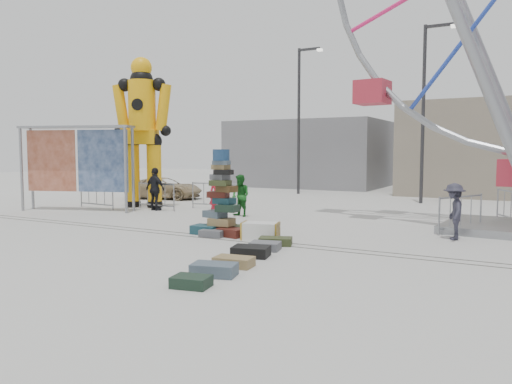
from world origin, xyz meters
The scene contains 26 objects.
ground centered at (0.00, 0.00, 0.00)m, with size 90.00×90.00×0.00m, color #9E9E99.
track_line_near centered at (0.00, 0.60, 0.00)m, with size 40.00×0.04×0.01m, color #47443F.
track_line_far centered at (0.00, 1.00, 0.00)m, with size 40.00×0.04×0.01m, color #47443F.
building_left centered at (-6.00, 22.00, 2.20)m, with size 10.00×8.00×4.40m, color gray.
lamp_post_right centered at (3.09, 13.00, 4.48)m, with size 1.41×0.25×8.00m.
lamp_post_left centered at (-3.91, 15.00, 4.48)m, with size 1.41×0.25×8.00m.
suitcase_tower centered at (-0.37, 1.36, 0.68)m, with size 1.69×1.52×2.43m.
crash_test_dummy centered at (-7.09, 5.71, 3.42)m, with size 2.54×1.37×6.49m.
banner_scaffold centered at (-8.47, 3.39, 2.53)m, with size 4.67×2.18×3.37m.
steamer_trunk centered at (0.98, 1.15, 0.23)m, with size 0.98×0.57×0.46m, color silver.
row_case_0 centered at (1.70, 0.60, 0.10)m, with size 0.82×0.47×0.20m, color #384120.
row_case_1 centered at (1.77, -0.09, 0.10)m, with size 0.71×0.52×0.20m, color slate.
row_case_2 centered at (1.83, -0.90, 0.12)m, with size 0.82×0.58×0.24m, color black.
row_case_3 centered at (2.00, -1.93, 0.10)m, with size 0.80×0.48×0.21m, color #967C4C.
row_case_4 centered at (2.07, -2.76, 0.12)m, with size 0.85×0.51×0.24m, color #4C5E6D.
row_case_5 centered at (2.16, -3.62, 0.10)m, with size 0.65×0.48×0.20m, color #1B3123.
barricade_dummy_a centered at (-8.48, 4.38, 0.55)m, with size 2.00×0.10×1.10m, color gray, non-canonical shape.
barricade_dummy_b centered at (-6.05, 5.27, 0.55)m, with size 2.00×0.10×1.10m, color gray, non-canonical shape.
barricade_dummy_c centered at (-4.07, 6.62, 0.55)m, with size 2.00×0.10×1.10m, color gray, non-canonical shape.
barricade_wheel_front centered at (5.57, 4.99, 0.55)m, with size 2.00×0.10×1.10m, color gray, non-canonical shape.
barricade_wheel_back centered at (6.81, 7.78, 0.55)m, with size 2.00×0.10×1.10m, color gray, non-canonical shape.
pedestrian_red centered at (-2.29, 4.09, 0.83)m, with size 0.60×0.40×1.65m, color #AB1828.
pedestrian_green centered at (-1.89, 5.00, 0.77)m, with size 0.74×0.58×1.53m, color #175E1D.
pedestrian_black centered at (-5.84, 4.98, 0.86)m, with size 1.01×0.42×1.72m, color black.
pedestrian_grey centered at (5.55, 3.61, 0.76)m, with size 0.98×0.57×1.52m, color #292937.
parked_suv centered at (-8.76, 9.11, 0.53)m, with size 1.76×3.83×1.06m, color tan.
Camera 1 is at (7.23, -10.58, 2.36)m, focal length 35.00 mm.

